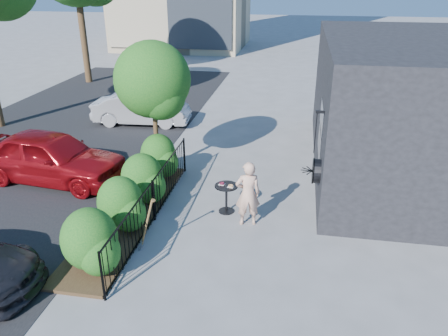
% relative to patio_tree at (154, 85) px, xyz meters
% --- Properties ---
extents(ground, '(120.00, 120.00, 0.00)m').
position_rel_patio_tree_xyz_m(ground, '(2.24, -2.76, -2.76)').
color(ground, gray).
rests_on(ground, ground).
extents(shop_building, '(6.22, 9.00, 4.00)m').
position_rel_patio_tree_xyz_m(shop_building, '(7.73, 1.74, -0.76)').
color(shop_building, black).
rests_on(shop_building, ground).
extents(fence, '(0.05, 6.05, 1.10)m').
position_rel_patio_tree_xyz_m(fence, '(0.74, -2.76, -2.20)').
color(fence, black).
rests_on(fence, ground).
extents(planting_bed, '(1.30, 6.00, 0.08)m').
position_rel_patio_tree_xyz_m(planting_bed, '(0.04, -2.76, -2.72)').
color(planting_bed, '#382616').
rests_on(planting_bed, ground).
extents(shrubs, '(1.10, 5.60, 1.24)m').
position_rel_patio_tree_xyz_m(shrubs, '(0.14, -2.66, -2.06)').
color(shrubs, '#124E18').
rests_on(shrubs, ground).
extents(patio_tree, '(2.20, 2.20, 3.94)m').
position_rel_patio_tree_xyz_m(patio_tree, '(0.00, 0.00, 0.00)').
color(patio_tree, '#3F2B19').
rests_on(patio_tree, ground).
extents(street, '(9.00, 30.00, 0.01)m').
position_rel_patio_tree_xyz_m(street, '(-4.76, 0.24, -2.76)').
color(street, black).
rests_on(street, ground).
extents(cafe_table, '(0.60, 0.60, 0.81)m').
position_rel_patio_tree_xyz_m(cafe_table, '(2.44, -2.04, -2.24)').
color(cafe_table, black).
rests_on(cafe_table, ground).
extents(woman, '(0.68, 0.53, 1.66)m').
position_rel_patio_tree_xyz_m(woman, '(3.04, -2.53, -1.94)').
color(woman, '#DEA98F').
rests_on(woman, ground).
extents(shovel, '(0.45, 0.17, 1.32)m').
position_rel_patio_tree_xyz_m(shovel, '(0.98, -4.02, -2.18)').
color(shovel, brown).
rests_on(shovel, ground).
extents(car_red, '(4.63, 2.29, 1.52)m').
position_rel_patio_tree_xyz_m(car_red, '(-2.95, -1.06, -2.01)').
color(car_red, maroon).
rests_on(car_red, ground).
extents(car_silver, '(3.99, 1.62, 1.29)m').
position_rel_patio_tree_xyz_m(car_silver, '(-2.17, 4.52, -2.12)').
color(car_silver, '#ADADB2').
rests_on(car_silver, ground).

